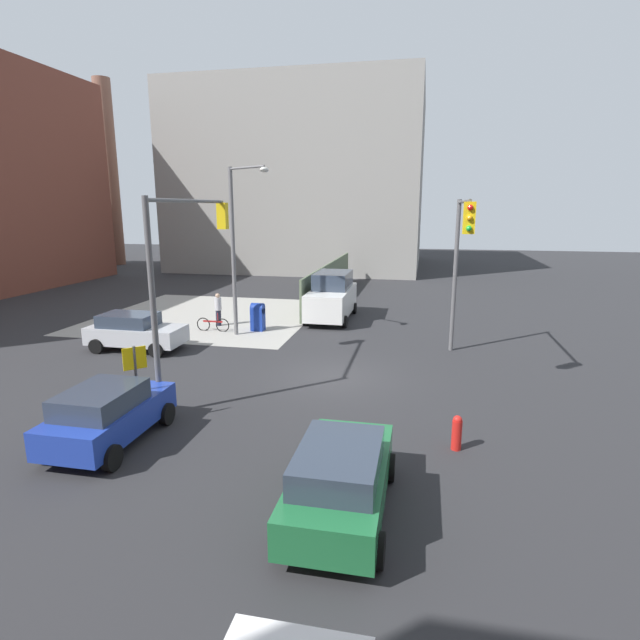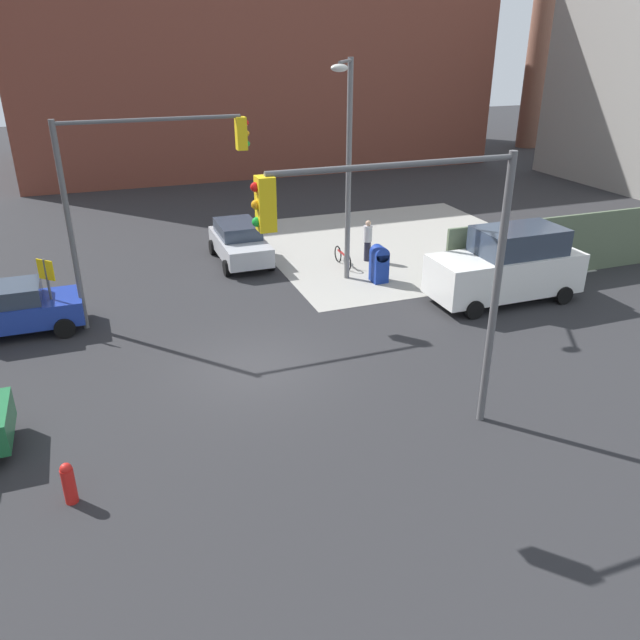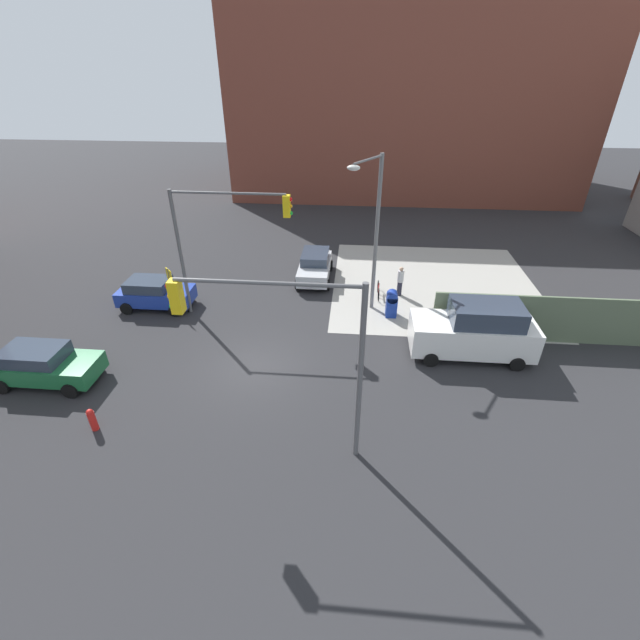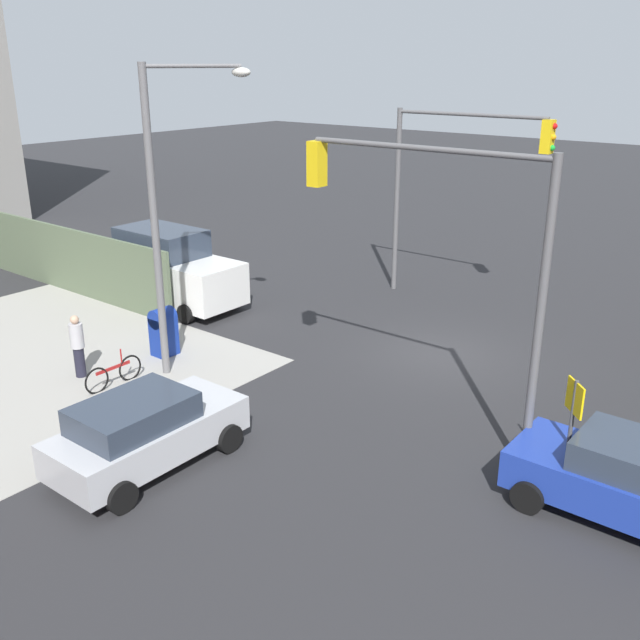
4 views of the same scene
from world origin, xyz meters
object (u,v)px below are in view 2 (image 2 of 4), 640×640
coupe_blue (14,308)px  traffic_signal_nw_corner (140,179)px  pedestrian_crossing (368,240)px  bicycle_leaning_on_fence (343,258)px  smokestack (542,24)px  hatchback_silver (239,242)px  traffic_signal_se_corner (414,249)px  mailbox_blue (379,263)px  street_lamp_corner (347,158)px  fire_hydrant (69,482)px  van_white_delivery (508,266)px

coupe_blue → traffic_signal_nw_corner: bearing=-4.8°
pedestrian_crossing → bicycle_leaning_on_fence: pedestrian_crossing is taller
smokestack → hatchback_silver: size_ratio=4.60×
traffic_signal_nw_corner → traffic_signal_se_corner: (4.61, -9.00, -0.01)m
traffic_signal_nw_corner → coupe_blue: size_ratio=1.67×
mailbox_blue → hatchback_silver: (-4.44, 4.18, 0.08)m
smokestack → hatchback_silver: (-30.18, -20.82, -8.70)m
street_lamp_corner → pedestrian_crossing: 4.61m
smokestack → pedestrian_crossing: (-25.15, -22.60, -8.63)m
mailbox_blue → bicycle_leaning_on_fence: (-0.60, 2.20, -0.42)m
traffic_signal_nw_corner → hatchback_silver: (4.03, 4.68, -3.81)m
pedestrian_crossing → fire_hydrant: bearing=-166.1°
hatchback_silver → fire_hydrant: bearing=-116.8°
fire_hydrant → van_white_delivery: size_ratio=0.17×
mailbox_blue → van_white_delivery: (3.45, -3.20, 0.52)m
street_lamp_corner → fire_hydrant: bearing=-135.9°
traffic_signal_se_corner → street_lamp_corner: size_ratio=0.81×
smokestack → traffic_signal_nw_corner: (-34.21, -25.50, -4.89)m
mailbox_blue → fire_hydrant: size_ratio=1.52×
hatchback_silver → van_white_delivery: (7.89, -7.38, 0.44)m
fire_hydrant → traffic_signal_nw_corner: bearing=72.6°
traffic_signal_se_corner → street_lamp_corner: 10.34m
hatchback_silver → bicycle_leaning_on_fence: size_ratio=2.37×
street_lamp_corner → traffic_signal_nw_corner: bearing=-172.3°
smokestack → van_white_delivery: size_ratio=3.53×
traffic_signal_nw_corner → street_lamp_corner: (7.28, 0.98, 0.05)m
bicycle_leaning_on_fence → van_white_delivery: bearing=-53.1°
hatchback_silver → pedestrian_crossing: bearing=-19.5°
mailbox_blue → street_lamp_corner: bearing=157.9°
hatchback_silver → street_lamp_corner: bearing=-48.8°
traffic_signal_se_corner → mailbox_blue: size_ratio=4.55×
fire_hydrant → coupe_blue: size_ratio=0.24×
mailbox_blue → pedestrian_crossing: 2.48m
street_lamp_corner → van_white_delivery: street_lamp_corner is taller
hatchback_silver → coupe_blue: same height
fire_hydrant → street_lamp_corner: bearing=44.1°
street_lamp_corner → van_white_delivery: bearing=-38.4°
street_lamp_corner → hatchback_silver: street_lamp_corner is taller
smokestack → traffic_signal_nw_corner: 42.95m
smokestack → coupe_blue: 46.77m
fire_hydrant → van_white_delivery: (14.65, 6.00, 0.79)m
traffic_signal_se_corner → bicycle_leaning_on_fence: 12.88m
traffic_signal_nw_corner → hatchback_silver: size_ratio=1.57×
traffic_signal_nw_corner → mailbox_blue: bearing=3.4°
mailbox_blue → bicycle_leaning_on_fence: 2.32m
traffic_signal_se_corner → mailbox_blue: traffic_signal_se_corner is taller
traffic_signal_se_corner → street_lamp_corner: bearing=75.0°
fire_hydrant → hatchback_silver: hatchback_silver is taller
traffic_signal_nw_corner → pedestrian_crossing: bearing=17.7°
traffic_signal_se_corner → bicycle_leaning_on_fence: size_ratio=3.71×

